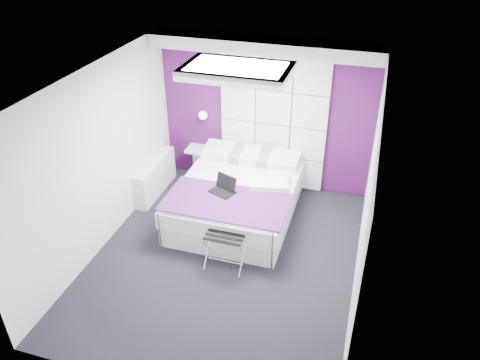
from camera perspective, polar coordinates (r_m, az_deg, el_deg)
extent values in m
plane|color=black|center=(6.76, -1.82, -9.39)|extent=(4.40, 4.40, 0.00)
plane|color=white|center=(5.44, -2.29, 11.87)|extent=(4.40, 4.40, 0.00)
plane|color=silver|center=(7.88, 3.11, 8.04)|extent=(3.60, 0.00, 3.60)
plane|color=silver|center=(6.73, -16.73, 2.37)|extent=(0.00, 4.40, 4.40)
plane|color=silver|center=(5.76, 15.23, -2.61)|extent=(0.00, 4.40, 4.40)
cube|color=#471048|center=(7.87, 3.09, 8.01)|extent=(3.58, 0.02, 2.58)
cube|color=white|center=(7.26, 2.89, 16.03)|extent=(3.58, 0.50, 0.20)
sphere|color=white|center=(8.08, -4.46, 7.98)|extent=(0.15, 0.15, 0.15)
cube|color=white|center=(8.12, -10.31, 0.38)|extent=(0.22, 1.20, 0.60)
cube|color=white|center=(7.47, -0.35, -3.33)|extent=(1.71, 2.14, 0.32)
cube|color=white|center=(7.31, -0.36, -1.42)|extent=(1.75, 2.18, 0.27)
cube|color=#48185A|center=(6.80, -1.70, -2.72)|extent=(1.81, 0.96, 0.03)
cube|color=white|center=(8.36, -4.91, 3.75)|extent=(0.45, 0.35, 0.05)
cube|color=black|center=(6.32, -1.81, -6.75)|extent=(0.53, 0.39, 0.01)
cube|color=black|center=(6.98, -2.18, -1.46)|extent=(0.36, 0.25, 0.02)
cube|color=black|center=(7.02, -1.87, -0.05)|extent=(0.36, 0.01, 0.24)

